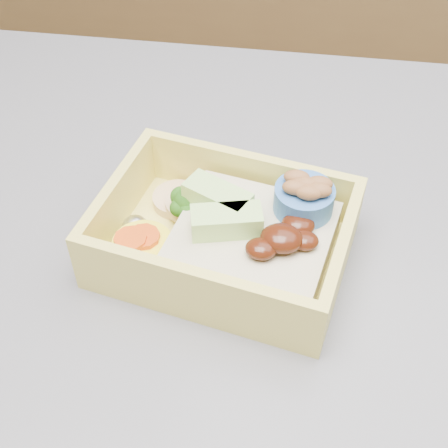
# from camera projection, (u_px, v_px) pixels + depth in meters

# --- Properties ---
(bento_box) EXTENTS (0.19, 0.15, 0.06)m
(bento_box) POSITION_uv_depth(u_px,v_px,m) (233.00, 235.00, 0.44)
(bento_box) COLOR #E9D960
(bento_box) RESTS_ON island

